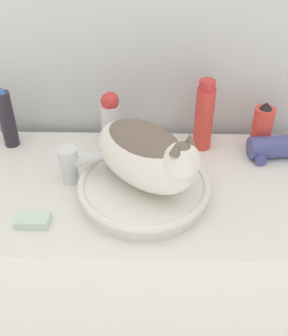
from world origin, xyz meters
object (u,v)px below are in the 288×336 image
object	(u,v)px
faucet	(73,163)
lotion_bottle_white	(111,120)
spray_bottle_trigger	(262,127)
hair_dryer	(275,147)
shampoo_bottle_tall	(204,116)
cat	(147,153)
soap_bar	(33,220)
hairspray_can_black	(7,118)

from	to	relation	value
faucet	lotion_bottle_white	distance (m)	0.20
lotion_bottle_white	spray_bottle_trigger	bearing A→B (deg)	0.00
faucet	hair_dryer	distance (m)	0.59
shampoo_bottle_tall	hair_dryer	size ratio (longest dim) A/B	1.20
cat	lotion_bottle_white	bearing A→B (deg)	156.80
cat	faucet	xyz separation A→B (m)	(-0.20, 0.06, -0.08)
lotion_bottle_white	spray_bottle_trigger	distance (m)	0.45
lotion_bottle_white	hair_dryer	size ratio (longest dim) A/B	0.98
cat	spray_bottle_trigger	bearing A→B (deg)	77.72
cat	spray_bottle_trigger	distance (m)	0.43
cat	spray_bottle_trigger	size ratio (longest dim) A/B	2.12
hair_dryer	soap_bar	world-z (taller)	hair_dryer
lotion_bottle_white	soap_bar	bearing A→B (deg)	-115.95
cat	hair_dryer	size ratio (longest dim) A/B	1.80
hair_dryer	spray_bottle_trigger	bearing A→B (deg)	120.96
lotion_bottle_white	soap_bar	world-z (taller)	lotion_bottle_white
hair_dryer	soap_bar	distance (m)	0.72
faucet	soap_bar	world-z (taller)	faucet
spray_bottle_trigger	soap_bar	distance (m)	0.71
shampoo_bottle_tall	spray_bottle_trigger	bearing A→B (deg)	0.00
cat	hair_dryer	world-z (taller)	cat
faucet	lotion_bottle_white	world-z (taller)	lotion_bottle_white
lotion_bottle_white	spray_bottle_trigger	size ratio (longest dim) A/B	1.16
spray_bottle_trigger	soap_bar	world-z (taller)	spray_bottle_trigger
hairspray_can_black	spray_bottle_trigger	xyz separation A→B (m)	(0.76, 0.00, -0.02)
hairspray_can_black	hair_dryer	size ratio (longest dim) A/B	1.08
cat	hairspray_can_black	size ratio (longest dim) A/B	1.67
faucet	lotion_bottle_white	bearing A→B (deg)	80.36
cat	spray_bottle_trigger	xyz separation A→B (m)	(0.34, 0.24, -0.07)
hair_dryer	soap_bar	bearing A→B (deg)	-162.48
cat	shampoo_bottle_tall	xyz separation A→B (m)	(0.17, 0.24, -0.04)
shampoo_bottle_tall	faucet	bearing A→B (deg)	-153.63
spray_bottle_trigger	hair_dryer	size ratio (longest dim) A/B	0.85
lotion_bottle_white	hair_dryer	world-z (taller)	lotion_bottle_white
hairspray_can_black	shampoo_bottle_tall	distance (m)	0.59
faucet	hairspray_can_black	bearing A→B (deg)	157.52
cat	soap_bar	size ratio (longest dim) A/B	3.96
faucet	hairspray_can_black	size ratio (longest dim) A/B	0.70
faucet	soap_bar	xyz separation A→B (m)	(-0.08, -0.16, -0.05)
soap_bar	hair_dryer	bearing A→B (deg)	24.43
hairspray_can_black	hair_dryer	bearing A→B (deg)	-3.34
cat	hairspray_can_black	distance (m)	0.49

